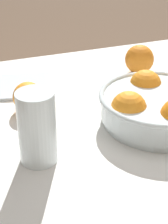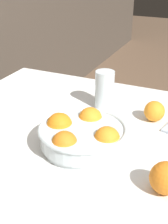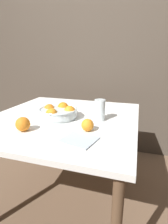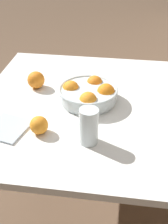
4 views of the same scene
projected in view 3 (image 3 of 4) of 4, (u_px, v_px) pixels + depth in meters
The scene contains 8 objects.
ground_plane at pixel (66, 198), 1.45m from camera, with size 12.00×12.00×0.00m, color brown.
back_wall at pixel (97, 41), 1.97m from camera, with size 8.00×0.05×2.60m, color #4C4238.
dining_table at pixel (64, 127), 1.26m from camera, with size 1.02×1.06×0.71m.
fruit_bowl at pixel (59, 112), 1.20m from camera, with size 0.26×0.26×0.09m.
juice_glass at pixel (100, 111), 1.14m from camera, with size 0.07×0.07×0.14m.
orange_loose_near_bowl at pixel (23, 124), 0.98m from camera, with size 0.08×0.08×0.08m, color orange.
orange_loose_front at pixel (88, 125), 0.98m from camera, with size 0.07×0.07×0.07m, color orange.
napkin at pixel (79, 140), 0.87m from camera, with size 0.16×0.15×0.01m, color silver.
Camera 3 is at (0.49, -1.08, 1.11)m, focal length 28.00 mm.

